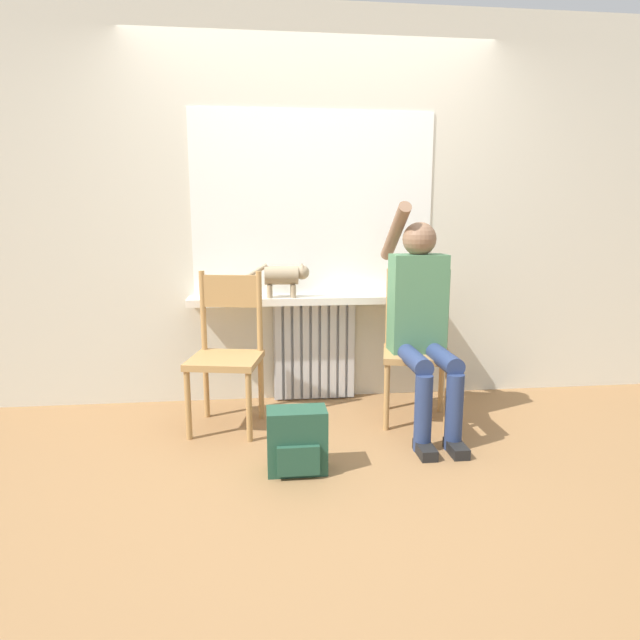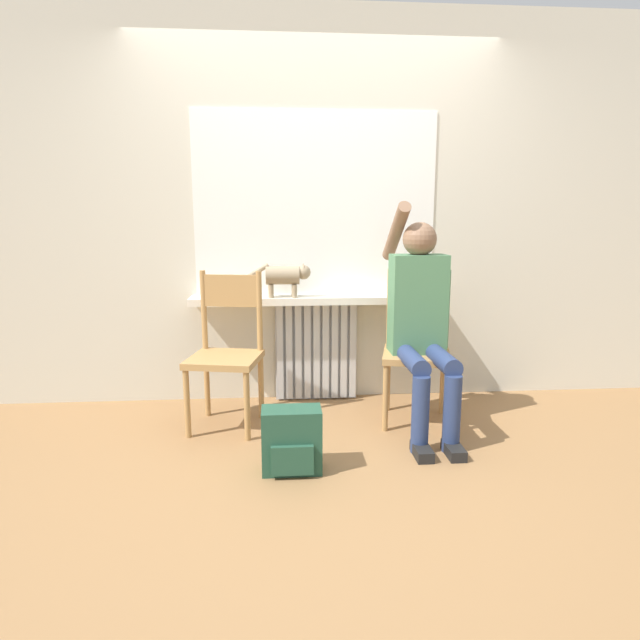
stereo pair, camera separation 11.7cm
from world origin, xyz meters
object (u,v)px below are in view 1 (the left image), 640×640
object	(u,v)px
chair_right	(416,345)
person	(422,315)
chair_left	(227,351)
backpack	(297,441)
cat	(285,276)

from	to	relation	value
chair_right	person	world-z (taller)	person
chair_left	chair_right	size ratio (longest dim) A/B	1.00
chair_right	backpack	bearing A→B (deg)	-127.02
chair_right	cat	distance (m)	1.00
chair_left	backpack	xyz separation A→B (m)	(0.39, -0.68, -0.33)
chair_right	backpack	distance (m)	1.11
chair_left	chair_right	distance (m)	1.21
person	chair_left	bearing A→B (deg)	174.19
chair_right	cat	world-z (taller)	cat
chair_left	person	size ratio (longest dim) A/B	0.69
chair_left	cat	size ratio (longest dim) A/B	2.25
person	backpack	xyz separation A→B (m)	(-0.81, -0.55, -0.55)
chair_right	backpack	size ratio (longest dim) A/B	2.88
chair_right	cat	bearing A→B (deg)	170.35
chair_left	person	bearing A→B (deg)	5.51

